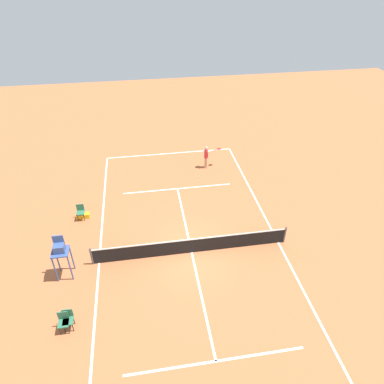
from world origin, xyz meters
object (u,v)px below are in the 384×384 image
umpire_chair (60,251)px  courtside_chair_far (63,321)px  tennis_ball (199,177)px  equipment_bag (83,216)px  courtside_chair_mid (80,211)px  player_serving (207,155)px  courtside_chair_near (68,319)px

umpire_chair → courtside_chair_far: size_ratio=2.54×
tennis_ball → equipment_bag: 8.33m
tennis_ball → equipment_bag: bearing=23.3°
courtside_chair_mid → equipment_bag: 0.40m
player_serving → courtside_chair_near: 14.64m
player_serving → umpire_chair: (8.83, 9.02, 0.58)m
courtside_chair_far → tennis_ball: bearing=-125.4°
player_serving → umpire_chair: bearing=-65.6°
courtside_chair_near → courtside_chair_mid: bearing=-88.5°
courtside_chair_near → courtside_chair_mid: 7.41m
player_serving → tennis_ball: size_ratio=25.24×
courtside_chair_mid → equipment_bag: courtside_chair_mid is taller
umpire_chair → player_serving: bearing=-134.4°
tennis_ball → courtside_chair_mid: 8.44m
courtside_chair_far → player_serving: bearing=-125.0°
equipment_bag → courtside_chair_far: bearing=89.6°
equipment_bag → umpire_chair: bearing=84.8°
tennis_ball → equipment_bag: (7.65, 3.30, 0.12)m
player_serving → courtside_chair_mid: bearing=-82.6°
courtside_chair_near → courtside_chair_mid: (0.20, -7.41, 0.00)m
tennis_ball → courtside_chair_near: bearing=55.0°
umpire_chair → tennis_ball: bearing=-136.2°
courtside_chair_mid → courtside_chair_far: (-0.03, 7.49, 0.00)m
courtside_chair_mid → umpire_chair: bearing=85.8°
player_serving → courtside_chair_mid: (8.51, 4.64, -0.49)m
courtside_chair_near → courtside_chair_mid: same height
player_serving → courtside_chair_far: bearing=-56.1°
courtside_chair_far → equipment_bag: 7.55m
player_serving → courtside_chair_mid: 9.71m
umpire_chair → courtside_chair_far: umpire_chair is taller
umpire_chair → courtside_chair_mid: (-0.32, -4.37, -1.07)m
tennis_ball → courtside_chair_far: (7.70, 10.84, 0.50)m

